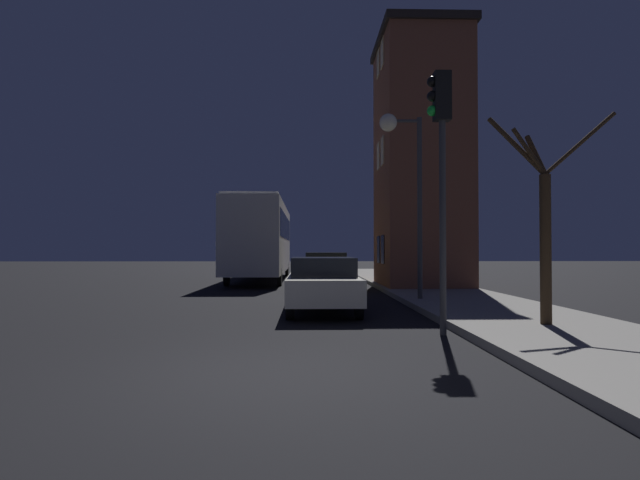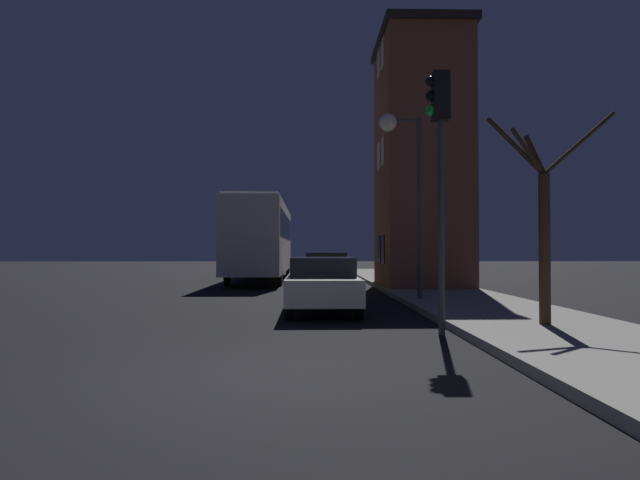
% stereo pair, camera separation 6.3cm
% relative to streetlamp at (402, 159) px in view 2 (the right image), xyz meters
% --- Properties ---
extents(ground_plane, '(120.00, 120.00, 0.00)m').
position_rel_streetlamp_xyz_m(ground_plane, '(-3.31, -7.97, -4.16)').
color(ground_plane, black).
extents(brick_building, '(3.41, 4.57, 9.97)m').
position_rel_streetlamp_xyz_m(brick_building, '(1.81, 5.60, 1.00)').
color(brick_building, brown).
rests_on(brick_building, sidewalk).
extents(streetlamp, '(1.22, 0.51, 5.29)m').
position_rel_streetlamp_xyz_m(streetlamp, '(0.00, 0.00, 0.00)').
color(streetlamp, '#38383A').
rests_on(streetlamp, sidewalk).
extents(traffic_light, '(0.43, 0.24, 4.82)m').
position_rel_streetlamp_xyz_m(traffic_light, '(-0.27, -5.12, -0.73)').
color(traffic_light, '#38383A').
rests_on(traffic_light, ground).
extents(bare_tree, '(2.23, 0.76, 4.04)m').
position_rel_streetlamp_xyz_m(bare_tree, '(1.74, -4.87, -2.09)').
color(bare_tree, '#382819').
rests_on(bare_tree, sidewalk).
extents(bus, '(2.45, 11.90, 3.84)m').
position_rel_streetlamp_xyz_m(bus, '(-5.02, 11.07, -1.89)').
color(bus, beige).
rests_on(bus, ground).
extents(car_near_lane, '(1.71, 4.30, 1.36)m').
position_rel_streetlamp_xyz_m(car_near_lane, '(-2.33, -1.74, -3.43)').
color(car_near_lane, beige).
rests_on(car_near_lane, ground).
extents(car_mid_lane, '(1.72, 4.24, 1.44)m').
position_rel_streetlamp_xyz_m(car_mid_lane, '(-2.02, 5.39, -3.41)').
color(car_mid_lane, olive).
rests_on(car_mid_lane, ground).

